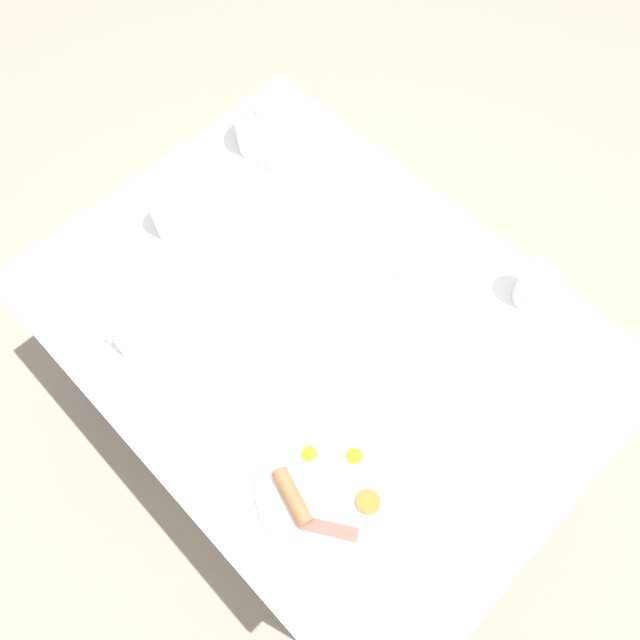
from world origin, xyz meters
name	(u,v)px	position (x,y,z in m)	size (l,w,h in m)	color
ground_plane	(320,428)	(0.00, 0.00, 0.00)	(8.00, 8.00, 0.00)	gray
table	(320,338)	(0.00, 0.00, 0.69)	(0.91, 1.21, 0.76)	white
breakfast_plate	(328,487)	(0.23, 0.26, 0.77)	(0.28, 0.28, 0.04)	white
teapot_near	(260,131)	(-0.25, -0.46, 0.81)	(0.12, 0.19, 0.13)	white
teacup_with_saucer_left	(137,341)	(0.31, -0.23, 0.78)	(0.16, 0.16, 0.07)	white
water_glass_tall	(536,287)	(-0.37, 0.28, 0.81)	(0.08, 0.08, 0.10)	white
water_glass_short	(170,217)	(0.07, -0.41, 0.81)	(0.08, 0.08, 0.10)	white
napkin_folded	(439,283)	(-0.26, 0.12, 0.76)	(0.18, 0.21, 0.01)	white
fork_by_plate	(427,397)	(-0.04, 0.27, 0.76)	(0.12, 0.13, 0.00)	silver
knife_by_plate	(244,377)	(0.20, -0.02, 0.76)	(0.21, 0.05, 0.00)	silver
spoon_for_tea	(338,219)	(-0.22, -0.17, 0.76)	(0.03, 0.15, 0.00)	silver
fork_spare	(571,387)	(-0.26, 0.46, 0.76)	(0.12, 0.15, 0.00)	silver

